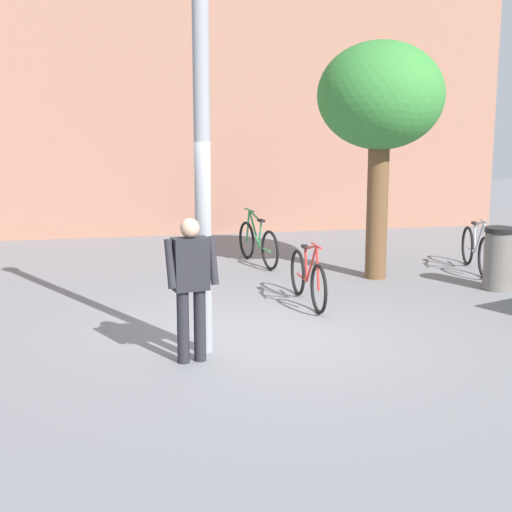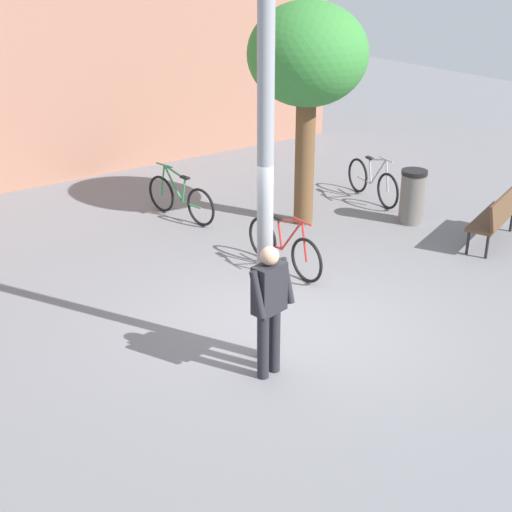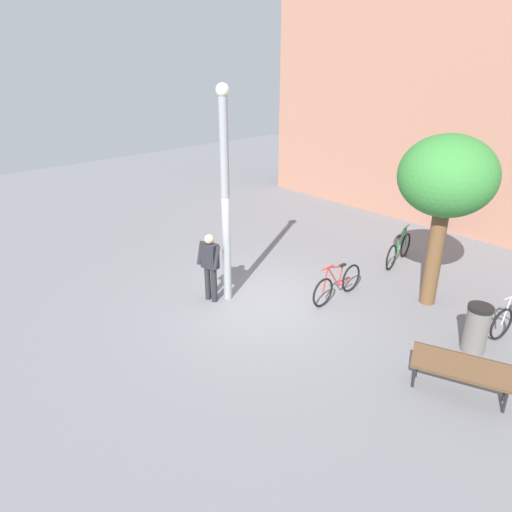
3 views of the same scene
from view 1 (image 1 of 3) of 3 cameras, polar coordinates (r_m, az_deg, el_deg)
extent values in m
plane|color=slate|center=(9.94, 0.10, -5.95)|extent=(36.00, 36.00, 0.00)
cube|color=#9E6B56|center=(18.24, -5.46, 14.54)|extent=(14.53, 2.00, 7.98)
cylinder|color=gray|center=(8.96, -3.97, 7.24)|extent=(0.19, 0.19, 4.64)
cylinder|color=#232328|center=(8.96, -4.15, -5.08)|extent=(0.14, 0.14, 0.85)
cylinder|color=#232328|center=(8.91, -5.38, -5.21)|extent=(0.14, 0.14, 0.85)
cube|color=#232328|center=(8.76, -4.84, -0.59)|extent=(0.43, 0.29, 0.60)
sphere|color=tan|center=(8.68, -4.88, 2.06)|extent=(0.22, 0.22, 0.22)
cylinder|color=#232328|center=(8.78, -3.19, -0.33)|extent=(0.13, 0.24, 0.55)
cylinder|color=#232328|center=(8.63, -6.33, -0.59)|extent=(0.13, 0.24, 0.55)
cylinder|color=brown|center=(13.14, 8.89, 3.35)|extent=(0.35, 0.35, 2.32)
ellipsoid|color=#347D34|center=(13.02, 9.14, 11.58)|extent=(2.07, 2.07, 1.76)
torus|color=black|center=(13.66, 16.44, -0.11)|extent=(0.19, 0.71, 0.71)
torus|color=black|center=(14.70, 15.27, 0.74)|extent=(0.19, 0.71, 0.71)
cylinder|color=#ADADB7|center=(13.95, 16.09, 1.34)|extent=(0.13, 0.50, 0.64)
cylinder|color=#ADADB7|center=(13.96, 16.09, 2.32)|extent=(0.15, 0.57, 0.18)
cylinder|color=#ADADB7|center=(14.23, 15.77, 1.24)|extent=(0.06, 0.14, 0.48)
cylinder|color=#ADADB7|center=(14.46, 15.52, 0.46)|extent=(0.13, 0.50, 0.04)
cylinder|color=#ADADB7|center=(13.67, 16.43, 1.12)|extent=(0.07, 0.17, 0.63)
cube|color=black|center=(14.24, 15.78, 2.33)|extent=(0.12, 0.21, 0.04)
cylinder|color=#ADADB7|center=(13.68, 16.43, 2.45)|extent=(0.12, 0.44, 0.03)
torus|color=black|center=(10.95, 4.63, -2.43)|extent=(0.07, 0.71, 0.71)
torus|color=black|center=(11.98, 3.09, -1.21)|extent=(0.07, 0.71, 0.71)
cylinder|color=red|center=(11.23, 4.11, -0.58)|extent=(0.05, 0.50, 0.64)
cylinder|color=red|center=(11.23, 4.05, 0.64)|extent=(0.05, 0.58, 0.18)
cylinder|color=red|center=(11.51, 3.70, -0.66)|extent=(0.04, 0.14, 0.48)
cylinder|color=red|center=(11.75, 3.41, -1.59)|extent=(0.05, 0.50, 0.04)
cylinder|color=red|center=(10.95, 4.55, -0.90)|extent=(0.04, 0.17, 0.63)
cube|color=black|center=(11.51, 3.65, 0.68)|extent=(0.08, 0.20, 0.04)
cylinder|color=red|center=(10.95, 4.48, 0.76)|extent=(0.04, 0.44, 0.03)
torus|color=black|center=(14.73, -0.69, 1.17)|extent=(0.19, 0.71, 0.71)
torus|color=black|center=(13.74, 1.03, 0.43)|extent=(0.19, 0.71, 0.71)
cylinder|color=#338447|center=(14.35, -0.14, 2.06)|extent=(0.14, 0.50, 0.64)
cylinder|color=#338447|center=(14.27, -0.07, 2.96)|extent=(0.15, 0.57, 0.18)
cylinder|color=#338447|center=(14.10, 0.30, 1.58)|extent=(0.06, 0.14, 0.48)
cylinder|color=#338447|center=(13.96, 0.62, 0.50)|extent=(0.14, 0.50, 0.04)
cylinder|color=#338447|center=(14.62, -0.59, 2.23)|extent=(0.07, 0.17, 0.63)
cube|color=black|center=(14.02, 0.38, 2.62)|extent=(0.12, 0.21, 0.04)
cylinder|color=#338447|center=(14.52, -0.50, 3.40)|extent=(0.12, 0.44, 0.03)
cylinder|color=#66605B|center=(12.87, 17.35, -0.36)|extent=(0.45, 0.45, 0.92)
cylinder|color=black|center=(12.78, 17.49, 1.84)|extent=(0.47, 0.47, 0.08)
camera|label=2|loc=(4.75, -69.15, 27.64)|focal=50.33mm
camera|label=3|loc=(9.62, 65.76, 19.74)|focal=32.88mm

